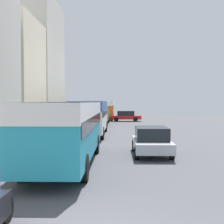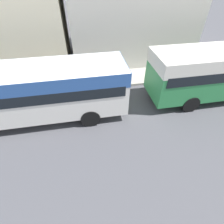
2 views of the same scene
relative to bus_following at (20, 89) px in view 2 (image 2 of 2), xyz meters
name	(u,v)px [view 2 (image 2 of 2)]	position (x,y,z in m)	size (l,w,h in m)	color
bus_following	(20,89)	(0.00, 0.00, 0.00)	(2.55, 10.35, 2.89)	silver
pedestrian_near_curb	(18,75)	(-3.10, -1.02, -0.83)	(0.36, 0.36, 1.78)	#232838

